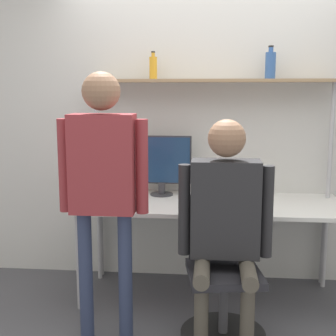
{
  "coord_description": "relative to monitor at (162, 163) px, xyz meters",
  "views": [
    {
      "loc": [
        0.01,
        -3.16,
        1.64
      ],
      "look_at": [
        -0.28,
        -0.08,
        1.12
      ],
      "focal_mm": 50.0,
      "sensor_mm": 36.0,
      "label": 1
    }
  ],
  "objects": [
    {
      "name": "laptop",
      "position": [
        0.48,
        -0.41,
        -0.21
      ],
      "size": [
        0.34,
        0.24,
        0.23
      ],
      "color": "silver",
      "rests_on": "desk"
    },
    {
      "name": "person_seated",
      "position": [
        0.5,
        -0.91,
        -0.17
      ],
      "size": [
        0.6,
        0.48,
        1.46
      ],
      "color": "#4C473D",
      "rests_on": "ground_plane"
    },
    {
      "name": "shelf_unit",
      "position": [
        0.4,
        0.03,
        0.46
      ],
      "size": [
        1.95,
        0.27,
        1.72
      ],
      "color": "#997A56",
      "rests_on": "ground_plane"
    },
    {
      "name": "office_chair",
      "position": [
        0.5,
        -0.87,
        -0.74
      ],
      "size": [
        0.56,
        0.56,
        0.94
      ],
      "color": "black",
      "rests_on": "ground_plane"
    },
    {
      "name": "monitor",
      "position": [
        0.0,
        0.0,
        0.0
      ],
      "size": [
        0.49,
        0.19,
        0.5
      ],
      "color": "#333338",
      "rests_on": "desk"
    },
    {
      "name": "ground_plane",
      "position": [
        0.4,
        -0.63,
        -1.04
      ],
      "size": [
        12.0,
        12.0,
        0.0
      ],
      "primitive_type": "plane",
      "color": "#4C4C51"
    },
    {
      "name": "bottle_amber",
      "position": [
        -0.07,
        0.03,
        0.78
      ],
      "size": [
        0.06,
        0.06,
        0.22
      ],
      "color": "gold",
      "rests_on": "shelf_unit"
    },
    {
      "name": "person_standing",
      "position": [
        -0.26,
        -0.97,
        0.09
      ],
      "size": [
        0.57,
        0.24,
        1.75
      ],
      "color": "#2D3856",
      "rests_on": "ground_plane"
    },
    {
      "name": "desk",
      "position": [
        0.4,
        -0.22,
        -0.34
      ],
      "size": [
        2.05,
        0.78,
        0.77
      ],
      "color": "silver",
      "rests_on": "ground_plane"
    },
    {
      "name": "wall_back",
      "position": [
        0.4,
        0.2,
        0.31
      ],
      "size": [
        8.0,
        0.06,
        2.7
      ],
      "color": "silver",
      "rests_on": "ground_plane"
    },
    {
      "name": "bottle_blue",
      "position": [
        0.86,
        0.03,
        0.79
      ],
      "size": [
        0.08,
        0.08,
        0.26
      ],
      "color": "#335999",
      "rests_on": "shelf_unit"
    },
    {
      "name": "cell_phone",
      "position": [
        0.72,
        -0.44,
        -0.26
      ],
      "size": [
        0.07,
        0.15,
        0.01
      ],
      "color": "silver",
      "rests_on": "desk"
    }
  ]
}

